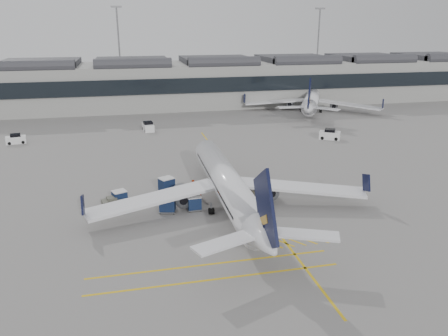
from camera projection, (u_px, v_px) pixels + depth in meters
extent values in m
plane|color=gray|center=(176.00, 220.00, 48.12)|extent=(220.00, 220.00, 0.00)
cube|color=#9E9E99|center=(142.00, 86.00, 113.07)|extent=(200.00, 20.00, 11.00)
cube|color=black|center=(143.00, 87.00, 103.32)|extent=(200.00, 0.50, 3.60)
cube|color=#38383D|center=(140.00, 61.00, 111.14)|extent=(200.00, 18.00, 1.40)
cylinder|color=slate|center=(120.00, 55.00, 122.79)|extent=(0.44, 0.44, 25.00)
cube|color=slate|center=(116.00, 7.00, 118.83)|extent=(3.00, 0.60, 0.50)
cylinder|color=slate|center=(317.00, 52.00, 135.52)|extent=(0.44, 0.44, 25.00)
cube|color=slate|center=(320.00, 8.00, 131.55)|extent=(3.00, 0.60, 0.50)
cube|color=gold|center=(240.00, 183.00, 59.50)|extent=(0.25, 60.00, 0.01)
cylinder|color=white|center=(227.00, 182.00, 51.39)|extent=(3.83, 27.21, 3.40)
cone|color=white|center=(205.00, 148.00, 65.70)|extent=(3.46, 3.67, 3.40)
cone|color=white|center=(267.00, 241.00, 36.64)|extent=(3.47, 4.40, 3.40)
cube|color=white|center=(154.00, 199.00, 48.69)|extent=(15.67, 7.64, 0.32)
cube|color=white|center=(299.00, 187.00, 52.09)|extent=(15.62, 8.07, 0.32)
cylinder|color=slate|center=(182.00, 196.00, 51.23)|extent=(1.95, 3.29, 1.90)
cylinder|color=slate|center=(268.00, 189.00, 53.30)|extent=(1.95, 3.29, 1.90)
cube|color=black|center=(266.00, 211.00, 36.35)|extent=(0.38, 6.89, 7.58)
cylinder|color=black|center=(211.00, 175.00, 61.87)|extent=(0.26, 0.58, 0.58)
cylinder|color=black|center=(211.00, 211.00, 49.62)|extent=(0.65, 0.73, 0.72)
cylinder|color=black|center=(250.00, 208.00, 50.51)|extent=(0.65, 0.73, 0.72)
cylinder|color=white|center=(312.00, 99.00, 108.99)|extent=(15.68, 26.59, 3.51)
cone|color=white|center=(315.00, 90.00, 123.62)|extent=(4.81, 4.91, 3.51)
cone|color=white|center=(308.00, 109.00, 93.89)|extent=(5.14, 5.58, 3.51)
cube|color=white|center=(276.00, 102.00, 109.96)|extent=(16.18, 5.70, 0.33)
cube|color=white|center=(349.00, 104.00, 105.96)|extent=(13.65, 13.53, 0.33)
cylinder|color=slate|center=(290.00, 103.00, 111.10)|extent=(3.26, 3.88, 1.96)
cylinder|color=slate|center=(334.00, 105.00, 108.66)|extent=(3.26, 3.88, 1.96)
cube|color=black|center=(309.00, 96.00, 93.59)|extent=(3.43, 6.47, 7.81)
cylinder|color=black|center=(314.00, 102.00, 119.71)|extent=(0.50, 0.65, 0.60)
cylinder|color=black|center=(301.00, 110.00, 108.16)|extent=(0.92, 0.96, 0.75)
cylinder|color=black|center=(321.00, 111.00, 107.11)|extent=(0.92, 0.96, 0.75)
cube|color=silver|center=(244.00, 191.00, 55.70)|extent=(4.27, 2.19, 0.75)
cube|color=black|center=(252.00, 184.00, 55.51)|extent=(3.77, 1.71, 1.58)
cube|color=silver|center=(235.00, 185.00, 55.38)|extent=(1.16, 1.52, 0.96)
cylinder|color=black|center=(233.00, 194.00, 54.92)|extent=(0.49, 0.26, 0.47)
cylinder|color=black|center=(232.00, 190.00, 56.34)|extent=(0.49, 0.26, 0.47)
cylinder|color=black|center=(256.00, 193.00, 55.14)|extent=(0.49, 0.26, 0.47)
cylinder|color=black|center=(255.00, 189.00, 56.56)|extent=(0.49, 0.26, 0.47)
cube|color=gray|center=(194.00, 209.00, 50.71)|extent=(1.69, 1.41, 0.12)
cube|color=#122246|center=(194.00, 202.00, 50.46)|extent=(1.55, 1.36, 1.41)
cube|color=silver|center=(194.00, 197.00, 50.23)|extent=(1.60, 1.41, 0.10)
cylinder|color=black|center=(189.00, 212.00, 50.07)|extent=(0.22, 0.10, 0.21)
cylinder|color=black|center=(188.00, 208.00, 51.05)|extent=(0.22, 0.10, 0.21)
cylinder|color=black|center=(201.00, 210.00, 50.40)|extent=(0.22, 0.10, 0.21)
cylinder|color=black|center=(199.00, 207.00, 51.38)|extent=(0.22, 0.10, 0.21)
cube|color=gray|center=(168.00, 210.00, 50.18)|extent=(2.20, 1.95, 0.13)
cube|color=#122246|center=(168.00, 203.00, 49.90)|extent=(2.02, 1.86, 1.60)
cube|color=silver|center=(167.00, 196.00, 49.64)|extent=(2.09, 1.93, 0.11)
cylinder|color=black|center=(160.00, 213.00, 49.64)|extent=(0.26, 0.17, 0.24)
cylinder|color=black|center=(162.00, 209.00, 50.79)|extent=(0.26, 0.17, 0.24)
cylinder|color=black|center=(174.00, 213.00, 49.61)|extent=(0.26, 0.17, 0.24)
cylinder|color=black|center=(175.00, 209.00, 50.76)|extent=(0.26, 0.17, 0.24)
cube|color=gray|center=(120.00, 203.00, 52.23)|extent=(2.07, 1.90, 0.12)
cube|color=#122246|center=(120.00, 197.00, 51.98)|extent=(1.91, 1.80, 1.43)
cube|color=silver|center=(119.00, 191.00, 51.75)|extent=(1.98, 1.87, 0.10)
cylinder|color=black|center=(116.00, 207.00, 51.45)|extent=(0.24, 0.17, 0.22)
cylinder|color=black|center=(113.00, 204.00, 52.30)|extent=(0.24, 0.17, 0.22)
cylinder|color=black|center=(127.00, 204.00, 52.20)|extent=(0.24, 0.17, 0.22)
cylinder|color=black|center=(124.00, 201.00, 53.05)|extent=(0.24, 0.17, 0.22)
cube|color=gray|center=(167.00, 191.00, 56.15)|extent=(2.34, 2.20, 0.13)
cube|color=#122246|center=(167.00, 184.00, 55.88)|extent=(2.17, 2.07, 1.58)
cube|color=silver|center=(166.00, 178.00, 55.62)|extent=(2.25, 2.15, 0.11)
cylinder|color=black|center=(164.00, 194.00, 55.27)|extent=(0.26, 0.21, 0.24)
cylinder|color=black|center=(159.00, 191.00, 56.15)|extent=(0.26, 0.21, 0.24)
cylinder|color=black|center=(174.00, 191.00, 56.19)|extent=(0.26, 0.21, 0.24)
cylinder|color=black|center=(169.00, 189.00, 57.07)|extent=(0.26, 0.21, 0.24)
imported|color=#ED3D0C|center=(200.00, 193.00, 53.68)|extent=(0.70, 0.62, 1.61)
imported|color=#F7490D|center=(193.00, 187.00, 55.42)|extent=(1.09, 0.98, 1.86)
cube|color=#525346|center=(112.00, 203.00, 51.44)|extent=(2.54, 1.85, 0.92)
cube|color=#525346|center=(112.00, 199.00, 51.27)|extent=(1.32, 1.32, 0.46)
cylinder|color=black|center=(106.00, 208.00, 50.67)|extent=(0.55, 0.34, 0.51)
cylinder|color=black|center=(104.00, 204.00, 51.69)|extent=(0.55, 0.34, 0.51)
cylinder|color=black|center=(120.00, 206.00, 51.35)|extent=(0.55, 0.34, 0.51)
cylinder|color=black|center=(118.00, 202.00, 52.37)|extent=(0.55, 0.34, 0.51)
cone|color=#F24C0A|center=(203.00, 153.00, 72.41)|extent=(0.38, 0.38, 0.52)
cone|color=#F24C0A|center=(257.00, 181.00, 59.40)|extent=(0.40, 0.40, 0.55)
cube|color=white|center=(16.00, 140.00, 79.13)|extent=(3.63, 2.28, 1.31)
cube|color=black|center=(15.00, 136.00, 78.88)|extent=(1.95, 1.88, 0.56)
cylinder|color=black|center=(9.00, 143.00, 78.17)|extent=(0.59, 0.31, 0.56)
cylinder|color=black|center=(10.00, 141.00, 79.47)|extent=(0.59, 0.31, 0.56)
cylinder|color=black|center=(23.00, 142.00, 79.02)|extent=(0.59, 0.31, 0.56)
cylinder|color=black|center=(23.00, 140.00, 80.33)|extent=(0.59, 0.31, 0.56)
cube|color=white|center=(148.00, 127.00, 88.46)|extent=(2.33, 3.92, 1.44)
cube|color=black|center=(148.00, 123.00, 88.18)|extent=(1.98, 2.07, 0.62)
cylinder|color=black|center=(154.00, 130.00, 87.76)|extent=(0.31, 0.64, 0.62)
cylinder|color=black|center=(145.00, 131.00, 87.21)|extent=(0.31, 0.64, 0.62)
cylinder|color=black|center=(151.00, 128.00, 89.96)|extent=(0.31, 0.64, 0.62)
cylinder|color=black|center=(143.00, 128.00, 89.41)|extent=(0.31, 0.64, 0.62)
cube|color=white|center=(330.00, 135.00, 82.04)|extent=(4.21, 3.56, 1.47)
cube|color=black|center=(330.00, 131.00, 81.77)|extent=(2.54, 2.50, 0.63)
cylinder|color=black|center=(322.00, 138.00, 81.79)|extent=(0.66, 0.52, 0.63)
cylinder|color=black|center=(323.00, 136.00, 83.30)|extent=(0.66, 0.52, 0.63)
cylinder|color=black|center=(336.00, 139.00, 81.05)|extent=(0.66, 0.52, 0.63)
cylinder|color=black|center=(337.00, 137.00, 82.56)|extent=(0.66, 0.52, 0.63)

